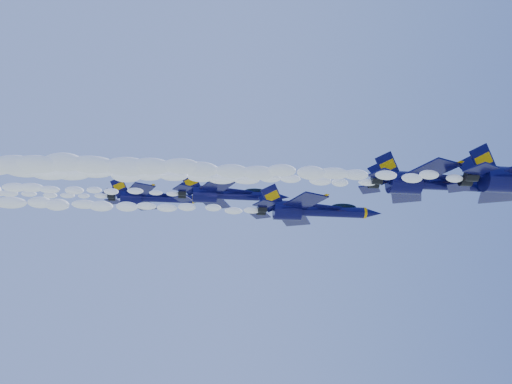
{
  "coord_description": "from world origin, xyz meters",
  "views": [
    {
      "loc": [
        -17.9,
        -65.38,
        127.68
      ],
      "look_at": [
        -9.74,
        4.11,
        154.13
      ],
      "focal_mm": 40.0,
      "sensor_mm": 36.0,
      "label": 1
    }
  ],
  "objects": [
    {
      "name": "smoke_trail_jet_lead",
      "position": [
        -13.38,
        -10.86,
        150.76
      ],
      "size": [
        49.36,
        2.26,
        2.04
      ],
      "primitive_type": "ellipsoid",
      "color": "white"
    },
    {
      "name": "jet_second",
      "position": [
        10.0,
        -5.88,
        152.39
      ],
      "size": [
        17.47,
        14.33,
        6.49
      ],
      "color": "#0A0839"
    },
    {
      "name": "jet_third",
      "position": [
        -2.07,
        5.25,
        152.25
      ],
      "size": [
        16.98,
        13.93,
        6.31
      ],
      "color": "#0A0839"
    },
    {
      "name": "smoke_trail_jet_third",
      "position": [
        -34.01,
        5.25,
        151.82
      ],
      "size": [
        49.36,
        2.03,
        1.83
      ],
      "primitive_type": "ellipsoid",
      "color": "white"
    },
    {
      "name": "smoke_trail_jet_second",
      "position": [
        -22.15,
        -5.88,
        151.95
      ],
      "size": [
        49.36,
        2.09,
        1.88
      ],
      "primitive_type": "ellipsoid",
      "color": "white"
    },
    {
      "name": "jet_fifth",
      "position": [
        -24.49,
        20.9,
        158.87
      ],
      "size": [
        15.6,
        12.8,
        5.8
      ],
      "color": "#0A0839"
    },
    {
      "name": "jet_fourth",
      "position": [
        -13.11,
        11.12,
        156.24
      ],
      "size": [
        16.0,
        13.13,
        5.95
      ],
      "color": "#0A0839"
    }
  ]
}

